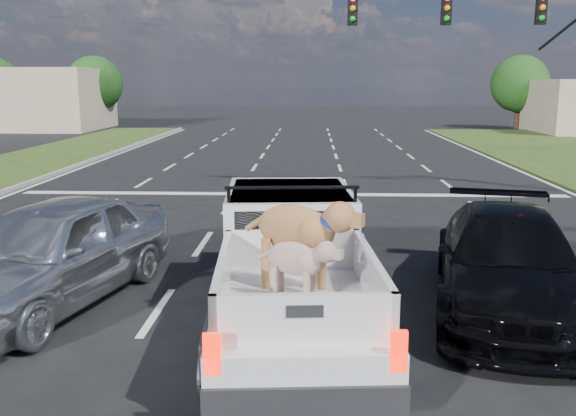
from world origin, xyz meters
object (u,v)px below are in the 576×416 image
at_px(black_coupe, 508,262).
at_px(traffic_signal, 532,39).
at_px(pickup_truck, 292,262).
at_px(silver_sedan, 51,252).

bearing_deg(black_coupe, traffic_signal, 82.57).
bearing_deg(traffic_signal, pickup_truck, -121.88).
xyz_separation_m(pickup_truck, silver_sedan, (-3.82, 0.88, -0.14)).
distance_m(traffic_signal, silver_sedan, 15.24).
bearing_deg(silver_sedan, traffic_signal, 57.60).
xyz_separation_m(traffic_signal, black_coupe, (-3.57, -10.13, -3.97)).
distance_m(pickup_truck, black_coupe, 3.42).
distance_m(traffic_signal, pickup_truck, 13.52).
bearing_deg(black_coupe, silver_sedan, -167.91).
distance_m(traffic_signal, black_coupe, 11.46).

